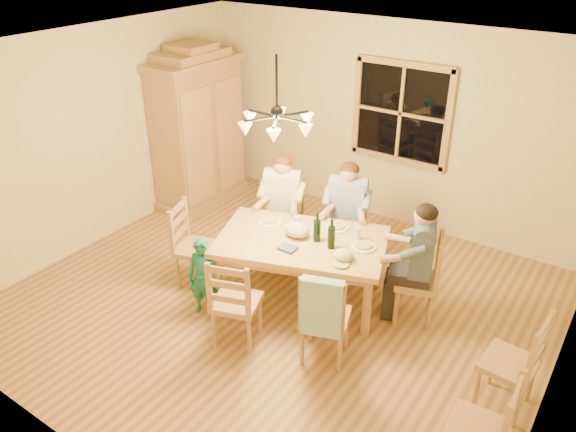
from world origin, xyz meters
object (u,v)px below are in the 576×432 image
Objects in this scene: chair_end_left at (197,259)px; adult_slate_man at (421,249)px; dining_table at (301,247)px; chair_far_left at (283,234)px; adult_woman at (283,195)px; chair_spare_back at (506,377)px; child at (203,277)px; armoire at (198,133)px; wine_bottle_b at (332,234)px; chair_near_right at (325,330)px; chair_near_left at (237,314)px; chandelier at (277,122)px; chair_end_right at (415,293)px; wine_bottle_a at (317,227)px; adult_plaid_man at (348,202)px; chair_far_right at (345,242)px.

adult_slate_man is (2.32, 0.80, 0.54)m from chair_end_left.
chair_far_left is (-0.69, 0.64, -0.36)m from dining_table.
chair_end_left is at bearing 46.74° from adult_woman.
child is at bearing 103.62° from chair_spare_back.
wine_bottle_b is at bearing -22.84° from armoire.
adult_slate_man is (3.74, -0.86, -0.22)m from armoire.
chair_far_left is 1.00× the size of chair_near_right.
chair_near_left is at bearing -41.98° from armoire.
chair_end_left is 1.27m from adult_woman.
chandelier is 1.92m from chair_near_left.
wine_bottle_a is at bearing 89.08° from chair_end_right.
adult_plaid_man is (2.64, -0.36, -0.22)m from armoire.
chair_near_left is 1.00× the size of chair_near_right.
adult_woman is 1.00× the size of adult_slate_man.
chair_end_left is 1.13× the size of adult_plaid_man.
chair_end_left is at bearing 46.74° from chair_far_left.
child is at bearing 30.00° from chair_end_left.
adult_woman reaches higher than chair_end_left.
chair_end_right is 1.23m from wine_bottle_a.
adult_woman is at bearing 70.96° from child.
chair_far_right is 1.00× the size of chair_end_right.
chair_far_right is 1.13× the size of adult_woman.
chair_end_left is at bearing 120.75° from child.
dining_table is 0.92m from adult_plaid_man.
chair_spare_back is at bearing -7.29° from chair_near_right.
child is (-0.02, -1.44, 0.14)m from chair_far_left.
chandelier is 0.78× the size of chair_far_left.
adult_slate_man is 0.98× the size of child.
chair_far_right is (2.64, -0.36, -0.75)m from armoire.
chair_near_right is at bearing 117.90° from adult_woman.
adult_plaid_man is at bearing 117.98° from chair_end_left.
child is at bearing 46.75° from adult_plaid_man.
chair_end_right is (3.74, -0.86, -0.75)m from armoire.
adult_slate_man is 0.88× the size of chair_spare_back.
chair_far_left is 1.67m from chair_near_left.
chandelier is 0.78× the size of chair_spare_back.
wine_bottle_a is 0.37× the size of child.
chair_far_left is 1.89m from chair_near_right.
chair_near_left is at bearing -98.86° from dining_table.
chair_end_left is (-1.16, -0.40, -0.36)m from dining_table.
dining_table is 2.04× the size of chair_near_left.
chair_end_left reaches higher than dining_table.
wine_bottle_b reaches higher than child.
chair_far_left and chair_spare_back have the same top height.
dining_table is 2.26× the size of child.
chair_end_left is 1.13× the size of adult_slate_man.
wine_bottle_a reaches higher than chair_end_right.
dining_table is at bearing -26.01° from armoire.
adult_slate_man is (1.85, -0.24, 0.54)m from chair_far_left.
adult_plaid_man is (0.00, 0.00, 0.54)m from chair_far_right.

